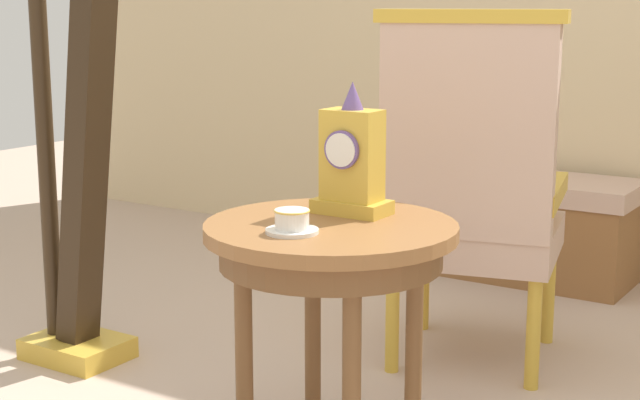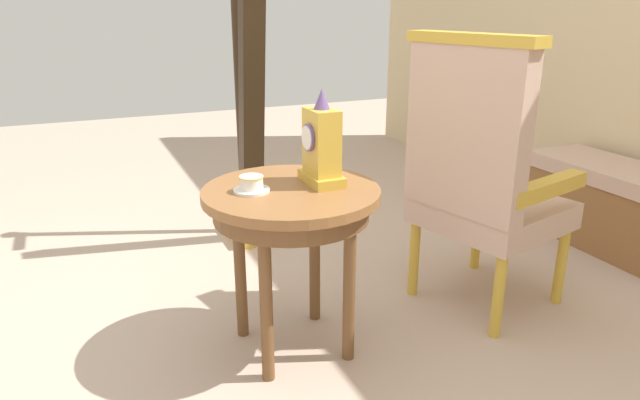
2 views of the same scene
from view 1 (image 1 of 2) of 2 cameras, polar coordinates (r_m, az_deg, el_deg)
side_table at (r=2.39m, az=0.63°, el=-3.30°), size 0.62×0.62×0.63m
teacup_left at (r=2.27m, az=-1.65°, el=-1.32°), size 0.13×0.13×0.06m
mantel_clock at (r=2.45m, az=1.88°, el=2.28°), size 0.19×0.11×0.34m
armchair at (r=3.07m, az=8.90°, el=0.74°), size 0.65×0.65×1.14m
harp at (r=3.17m, az=-14.18°, el=2.73°), size 0.40×0.24×1.73m
window_bench at (r=4.23m, az=11.97°, el=-1.52°), size 0.92×0.40×0.44m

